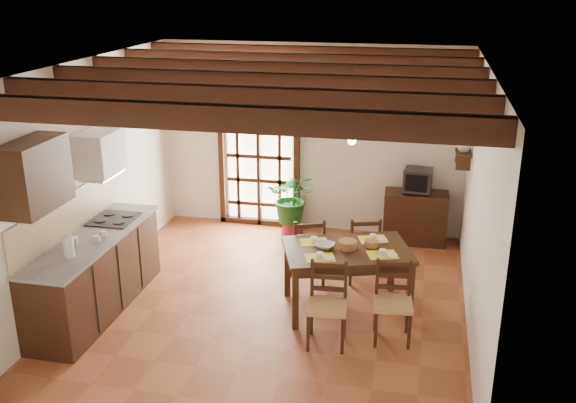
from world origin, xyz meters
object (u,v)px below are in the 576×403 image
(kitchen_counter, at_px, (95,272))
(dining_table, at_px, (347,256))
(chair_far_right, at_px, (362,260))
(chair_near_right, at_px, (392,316))
(chair_near_left, at_px, (327,319))
(chair_far_left, at_px, (307,262))
(sideboard, at_px, (415,217))
(potted_plant, at_px, (292,198))
(pendant_lamp, at_px, (352,134))
(crt_tv, at_px, (418,180))

(kitchen_counter, height_order, dining_table, kitchen_counter)
(dining_table, bearing_deg, chair_far_right, 63.98)
(chair_near_right, bearing_deg, chair_near_left, -167.16)
(chair_far_right, bearing_deg, chair_far_left, 1.43)
(chair_far_right, distance_m, sideboard, 1.52)
(dining_table, bearing_deg, potted_plant, 98.34)
(dining_table, distance_m, chair_near_right, 0.89)
(kitchen_counter, relative_size, chair_far_left, 2.52)
(chair_near_right, distance_m, potted_plant, 3.18)
(potted_plant, xyz_separation_m, pendant_lamp, (1.09, -2.03, 1.51))
(chair_near_right, bearing_deg, pendant_lamp, 124.45)
(chair_far_right, bearing_deg, dining_table, 65.40)
(sideboard, bearing_deg, crt_tv, -92.11)
(chair_far_left, bearing_deg, kitchen_counter, 8.57)
(kitchen_counter, xyz_separation_m, crt_tv, (3.54, 2.82, 0.48))
(chair_far_left, xyz_separation_m, crt_tv, (1.28, 1.61, 0.68))
(dining_table, relative_size, chair_near_right, 1.86)
(pendant_lamp, bearing_deg, sideboard, 70.96)
(chair_near_left, bearing_deg, sideboard, 70.46)
(sideboard, distance_m, pendant_lamp, 2.78)
(dining_table, xyz_separation_m, potted_plant, (-1.09, 2.13, -0.10))
(chair_near_right, bearing_deg, chair_far_right, 102.99)
(sideboard, bearing_deg, chair_far_right, -116.13)
(chair_far_left, xyz_separation_m, potted_plant, (-0.53, 1.56, 0.29))
(chair_far_left, bearing_deg, chair_far_right, 179.18)
(sideboard, relative_size, potted_plant, 0.44)
(dining_table, bearing_deg, chair_near_right, -63.78)
(dining_table, distance_m, potted_plant, 2.39)
(sideboard, xyz_separation_m, pendant_lamp, (-0.72, -2.08, 1.69))
(chair_far_right, height_order, crt_tv, crt_tv)
(chair_far_left, bearing_deg, dining_table, 115.21)
(chair_far_left, height_order, crt_tv, crt_tv)
(chair_near_left, relative_size, sideboard, 1.00)
(kitchen_counter, height_order, chair_far_right, kitchen_counter)
(kitchen_counter, height_order, potted_plant, potted_plant)
(chair_far_right, xyz_separation_m, potted_plant, (-1.19, 1.33, 0.29))
(pendant_lamp, bearing_deg, chair_near_right, -49.60)
(chair_near_right, xyz_separation_m, sideboard, (0.15, 2.75, 0.11))
(dining_table, distance_m, chair_far_right, 0.89)
(dining_table, distance_m, pendant_lamp, 1.42)
(crt_tv, distance_m, pendant_lamp, 2.47)
(dining_table, relative_size, chair_far_left, 1.82)
(pendant_lamp, bearing_deg, chair_far_left, 140.35)
(potted_plant, bearing_deg, sideboard, 1.72)
(sideboard, xyz_separation_m, crt_tv, (0.00, -0.01, 0.57))
(kitchen_counter, relative_size, chair_far_right, 2.54)
(sideboard, relative_size, crt_tv, 2.20)
(potted_plant, distance_m, pendant_lamp, 2.75)
(pendant_lamp, bearing_deg, potted_plant, 118.29)
(kitchen_counter, bearing_deg, chair_near_right, 1.26)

